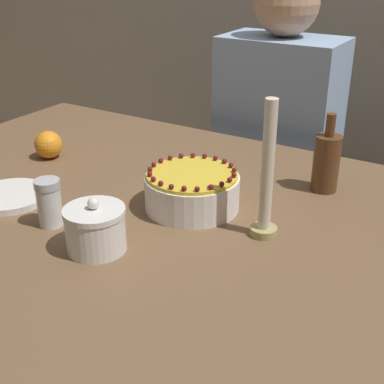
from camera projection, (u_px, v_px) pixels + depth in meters
name	position (u px, v px, depth m)	size (l,w,h in m)	color
dining_table	(146.00, 244.00, 1.29)	(1.65, 1.18, 0.74)	brown
cake	(192.00, 190.00, 1.26)	(0.22, 0.22, 0.10)	white
sugar_bowl	(95.00, 229.00, 1.08)	(0.13, 0.13, 0.12)	white
sugar_shaker	(49.00, 202.00, 1.17)	(0.06, 0.06, 0.11)	white
plate_stack	(10.00, 196.00, 1.31)	(0.19, 0.19, 0.02)	white
candle	(267.00, 182.00, 1.10)	(0.06, 0.06, 0.30)	tan
bottle	(326.00, 162.00, 1.33)	(0.07, 0.07, 0.20)	brown
orange_fruit_1	(48.00, 145.00, 1.55)	(0.08, 0.08, 0.08)	orange
person_man_blue_shirt	(275.00, 175.00, 1.94)	(0.40, 0.34, 1.25)	#595960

